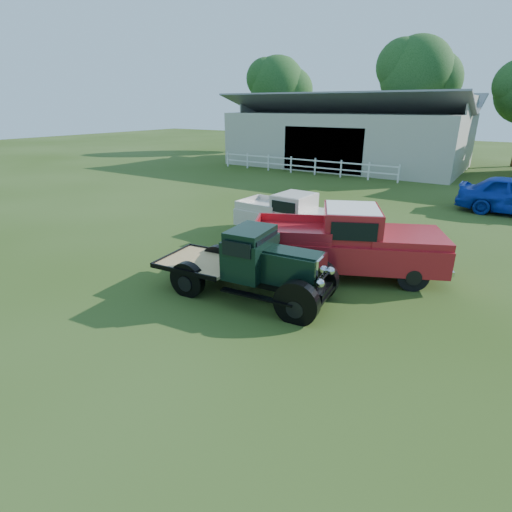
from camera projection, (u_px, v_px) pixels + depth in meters
The scene contains 8 objects.
ground at pixel (223, 307), 10.12m from camera, with size 120.00×120.00×0.00m, color #263E0C.
shed_left at pixel (348, 131), 33.03m from camera, with size 18.80×10.20×5.60m, color #A4A494, non-canonical shape.
fence_rail at pixel (303, 165), 29.64m from camera, with size 14.20×0.16×1.20m, color white, non-canonical shape.
tree_a at pixel (277, 101), 43.29m from camera, with size 6.30×6.30×10.50m, color #0E340E, non-canonical shape.
tree_b at pixel (414, 94), 36.70m from camera, with size 6.90×6.90×11.50m, color #0E340E, non-canonical shape.
vintage_flatbed at pixel (248, 263), 10.44m from camera, with size 4.75×1.88×1.88m, color black, non-canonical shape.
red_pickup at pixel (346, 241), 11.78m from camera, with size 5.71×2.19×2.08m, color #A91921, non-canonical shape.
white_pickup at pixel (292, 216), 15.20m from camera, with size 4.55×1.76×1.67m, color beige, non-canonical shape.
Camera 1 is at (5.64, -7.07, 4.80)m, focal length 28.00 mm.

